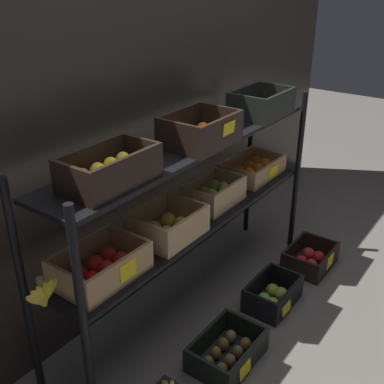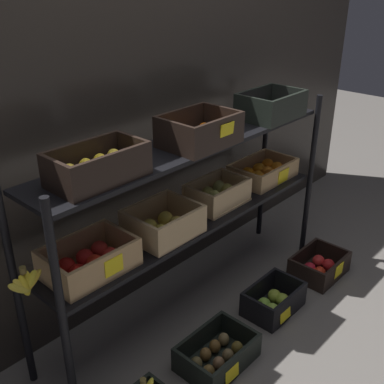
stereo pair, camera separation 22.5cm
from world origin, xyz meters
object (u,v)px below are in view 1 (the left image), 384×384
(display_rack, at_px, (192,184))
(crate_ground_apple_red, at_px, (310,259))
(crate_ground_kiwi, at_px, (227,352))
(crate_ground_center_apple_green, at_px, (273,296))

(display_rack, height_order, crate_ground_apple_red, display_rack)
(crate_ground_kiwi, relative_size, crate_ground_center_apple_green, 1.11)
(crate_ground_kiwi, relative_size, crate_ground_apple_red, 1.08)
(display_rack, distance_m, crate_ground_kiwi, 0.79)
(display_rack, xyz_separation_m, crate_ground_center_apple_green, (0.26, -0.34, -0.66))
(display_rack, bearing_deg, crate_ground_center_apple_green, -52.45)
(crate_ground_kiwi, distance_m, crate_ground_center_apple_green, 0.48)
(crate_ground_kiwi, bearing_deg, display_rack, 58.35)
(crate_ground_center_apple_green, height_order, crate_ground_apple_red, crate_ground_center_apple_green)
(display_rack, relative_size, crate_ground_apple_red, 5.64)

